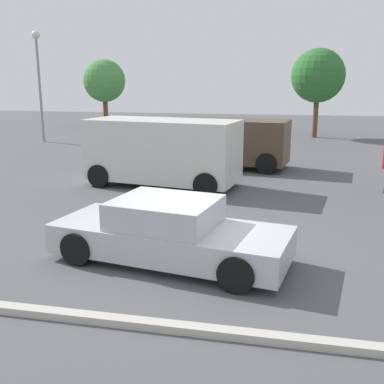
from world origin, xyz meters
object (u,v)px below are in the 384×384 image
sedan_foreground (169,233)px  van_white (162,151)px  dog (141,210)px  light_post_near (38,67)px  suv_dark (231,141)px

sedan_foreground → van_white: bearing=116.6°
dog → van_white: van_white is taller
dog → light_post_near: 17.31m
sedan_foreground → suv_dark: suv_dark is taller
suv_dark → light_post_near: (-11.54, 5.69, 3.10)m
suv_dark → light_post_near: light_post_near is taller
van_white → light_post_near: size_ratio=0.85×
sedan_foreground → dog: size_ratio=7.80×
van_white → light_post_near: (-9.75, 9.49, 2.97)m
light_post_near → van_white: bearing=-44.2°
dog → suv_dark: size_ratio=0.13×
sedan_foreground → van_white: 6.57m
van_white → suv_dark: size_ratio=1.09×
dog → suv_dark: bearing=-85.1°
dog → sedan_foreground: bearing=133.9°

